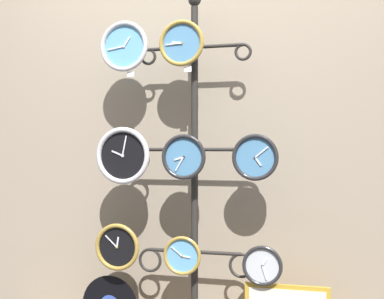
# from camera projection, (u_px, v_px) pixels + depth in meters

# --- Properties ---
(shop_wall) EXTENTS (4.40, 0.04, 2.80)m
(shop_wall) POSITION_uv_depth(u_px,v_px,m) (202.00, 93.00, 3.02)
(shop_wall) COLOR gray
(shop_wall) RESTS_ON ground_plane
(display_stand) EXTENTS (0.77, 0.35, 1.92)m
(display_stand) POSITION_uv_depth(u_px,v_px,m) (195.00, 222.00, 2.86)
(display_stand) COLOR #282623
(display_stand) RESTS_ON ground_plane
(clock_top_left) EXTENTS (0.28, 0.04, 0.28)m
(clock_top_left) POSITION_uv_depth(u_px,v_px,m) (124.00, 46.00, 2.89)
(clock_top_left) COLOR #60A8DB
(clock_top_center) EXTENTS (0.25, 0.04, 0.25)m
(clock_top_center) POSITION_uv_depth(u_px,v_px,m) (182.00, 43.00, 2.80)
(clock_top_center) COLOR #4C84B2
(clock_middle_left) EXTENTS (0.31, 0.04, 0.31)m
(clock_middle_left) POSITION_uv_depth(u_px,v_px,m) (123.00, 156.00, 2.86)
(clock_middle_left) COLOR black
(clock_middle_center) EXTENTS (0.24, 0.04, 0.24)m
(clock_middle_center) POSITION_uv_depth(u_px,v_px,m) (184.00, 157.00, 2.77)
(clock_middle_center) COLOR #4C84B2
(clock_middle_right) EXTENTS (0.24, 0.04, 0.24)m
(clock_middle_right) POSITION_uv_depth(u_px,v_px,m) (255.00, 157.00, 2.69)
(clock_middle_right) COLOR #4C84B2
(clock_bottom_left) EXTENTS (0.25, 0.04, 0.25)m
(clock_bottom_left) POSITION_uv_depth(u_px,v_px,m) (117.00, 247.00, 2.87)
(clock_bottom_left) COLOR black
(clock_bottom_center) EXTENTS (0.21, 0.04, 0.21)m
(clock_bottom_center) POSITION_uv_depth(u_px,v_px,m) (183.00, 256.00, 2.80)
(clock_bottom_center) COLOR #60A8DB
(clock_bottom_right) EXTENTS (0.20, 0.04, 0.20)m
(clock_bottom_right) POSITION_uv_depth(u_px,v_px,m) (263.00, 266.00, 2.68)
(clock_bottom_right) COLOR silver
(price_tag_upper) EXTENTS (0.04, 0.00, 0.03)m
(price_tag_upper) POSITION_uv_depth(u_px,v_px,m) (131.00, 74.00, 2.88)
(price_tag_upper) COLOR white
(price_tag_mid) EXTENTS (0.04, 0.00, 0.03)m
(price_tag_mid) POSITION_uv_depth(u_px,v_px,m) (188.00, 69.00, 2.79)
(price_tag_mid) COLOR white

